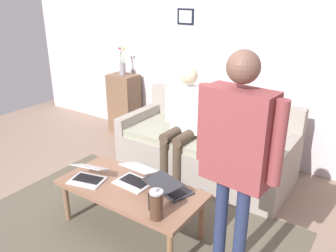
{
  "coord_description": "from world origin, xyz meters",
  "views": [
    {
      "loc": [
        -1.82,
        1.82,
        2.06
      ],
      "look_at": [
        -0.03,
        -0.81,
        0.8
      ],
      "focal_mm": 36.81,
      "sensor_mm": 36.0,
      "label": 1
    }
  ],
  "objects_px": {
    "couch": "(206,148)",
    "laptop_left": "(136,177)",
    "laptop_right": "(169,187)",
    "side_shelf": "(124,104)",
    "french_press": "(156,205)",
    "laptop_center": "(88,176)",
    "flower_vase": "(122,67)",
    "person_seated": "(184,118)",
    "person_standing": "(237,149)",
    "coffee_table": "(131,191)"
  },
  "relations": [
    {
      "from": "couch",
      "to": "person_standing",
      "type": "bearing_deg",
      "value": 123.7
    },
    {
      "from": "flower_vase",
      "to": "person_seated",
      "type": "relative_size",
      "value": 0.32
    },
    {
      "from": "laptop_left",
      "to": "laptop_right",
      "type": "xyz_separation_m",
      "value": [
        -0.34,
        -0.03,
        0.0
      ]
    },
    {
      "from": "person_seated",
      "to": "laptop_left",
      "type": "bearing_deg",
      "value": 96.43
    },
    {
      "from": "laptop_left",
      "to": "laptop_center",
      "type": "xyz_separation_m",
      "value": [
        0.38,
        0.21,
        -0.0
      ]
    },
    {
      "from": "couch",
      "to": "laptop_right",
      "type": "height_order",
      "value": "couch"
    },
    {
      "from": "coffee_table",
      "to": "person_standing",
      "type": "xyz_separation_m",
      "value": [
        -1.0,
        0.1,
        0.72
      ]
    },
    {
      "from": "side_shelf",
      "to": "laptop_left",
      "type": "bearing_deg",
      "value": 133.58
    },
    {
      "from": "coffee_table",
      "to": "person_standing",
      "type": "height_order",
      "value": "person_standing"
    },
    {
      "from": "couch",
      "to": "flower_vase",
      "type": "height_order",
      "value": "flower_vase"
    },
    {
      "from": "laptop_left",
      "to": "person_seated",
      "type": "bearing_deg",
      "value": -83.57
    },
    {
      "from": "laptop_left",
      "to": "french_press",
      "type": "distance_m",
      "value": 0.58
    },
    {
      "from": "couch",
      "to": "laptop_center",
      "type": "height_order",
      "value": "couch"
    },
    {
      "from": "couch",
      "to": "laptop_center",
      "type": "bearing_deg",
      "value": 73.22
    },
    {
      "from": "laptop_left",
      "to": "flower_vase",
      "type": "relative_size",
      "value": 0.82
    },
    {
      "from": "laptop_left",
      "to": "side_shelf",
      "type": "bearing_deg",
      "value": -46.42
    },
    {
      "from": "flower_vase",
      "to": "french_press",
      "type": "bearing_deg",
      "value": 135.9
    },
    {
      "from": "coffee_table",
      "to": "laptop_left",
      "type": "bearing_deg",
      "value": -80.21
    },
    {
      "from": "couch",
      "to": "person_standing",
      "type": "distance_m",
      "value": 1.91
    },
    {
      "from": "coffee_table",
      "to": "flower_vase",
      "type": "height_order",
      "value": "flower_vase"
    },
    {
      "from": "laptop_left",
      "to": "person_standing",
      "type": "xyz_separation_m",
      "value": [
        -1.02,
        0.2,
        0.63
      ]
    },
    {
      "from": "laptop_left",
      "to": "side_shelf",
      "type": "height_order",
      "value": "side_shelf"
    },
    {
      "from": "laptop_center",
      "to": "side_shelf",
      "type": "height_order",
      "value": "side_shelf"
    },
    {
      "from": "person_standing",
      "to": "person_seated",
      "type": "height_order",
      "value": "person_standing"
    },
    {
      "from": "flower_vase",
      "to": "laptop_center",
      "type": "bearing_deg",
      "value": 122.76
    },
    {
      "from": "laptop_center",
      "to": "flower_vase",
      "type": "distance_m",
      "value": 2.32
    },
    {
      "from": "laptop_left",
      "to": "laptop_right",
      "type": "height_order",
      "value": "laptop_left"
    },
    {
      "from": "person_standing",
      "to": "laptop_center",
      "type": "bearing_deg",
      "value": 0.74
    },
    {
      "from": "side_shelf",
      "to": "person_standing",
      "type": "relative_size",
      "value": 0.51
    },
    {
      "from": "laptop_left",
      "to": "coffee_table",
      "type": "bearing_deg",
      "value": 99.79
    },
    {
      "from": "couch",
      "to": "laptop_left",
      "type": "distance_m",
      "value": 1.26
    },
    {
      "from": "laptop_right",
      "to": "person_standing",
      "type": "relative_size",
      "value": 0.24
    },
    {
      "from": "couch",
      "to": "person_seated",
      "type": "distance_m",
      "value": 0.51
    },
    {
      "from": "laptop_center",
      "to": "side_shelf",
      "type": "bearing_deg",
      "value": -57.27
    },
    {
      "from": "coffee_table",
      "to": "person_seated",
      "type": "bearing_deg",
      "value": -83.28
    },
    {
      "from": "side_shelf",
      "to": "french_press",
      "type": "bearing_deg",
      "value": 135.88
    },
    {
      "from": "person_standing",
      "to": "laptop_left",
      "type": "bearing_deg",
      "value": -10.93
    },
    {
      "from": "french_press",
      "to": "person_standing",
      "type": "xyz_separation_m",
      "value": [
        -0.55,
        -0.13,
        0.56
      ]
    },
    {
      "from": "laptop_center",
      "to": "flower_vase",
      "type": "bearing_deg",
      "value": -57.24
    },
    {
      "from": "side_shelf",
      "to": "flower_vase",
      "type": "xyz_separation_m",
      "value": [
        0.0,
        0.0,
        0.57
      ]
    },
    {
      "from": "couch",
      "to": "side_shelf",
      "type": "bearing_deg",
      "value": -14.82
    },
    {
      "from": "coffee_table",
      "to": "laptop_center",
      "type": "height_order",
      "value": "laptop_center"
    },
    {
      "from": "person_standing",
      "to": "person_seated",
      "type": "relative_size",
      "value": 1.36
    },
    {
      "from": "laptop_center",
      "to": "french_press",
      "type": "height_order",
      "value": "french_press"
    },
    {
      "from": "flower_vase",
      "to": "person_seated",
      "type": "height_order",
      "value": "flower_vase"
    },
    {
      "from": "coffee_table",
      "to": "laptop_left",
      "type": "distance_m",
      "value": 0.13
    },
    {
      "from": "laptop_center",
      "to": "laptop_right",
      "type": "xyz_separation_m",
      "value": [
        -0.73,
        -0.25,
        0.0
      ]
    },
    {
      "from": "laptop_right",
      "to": "flower_vase",
      "type": "relative_size",
      "value": 1.02
    },
    {
      "from": "laptop_right",
      "to": "side_shelf",
      "type": "xyz_separation_m",
      "value": [
        1.94,
        -1.65,
        -0.04
      ]
    },
    {
      "from": "coffee_table",
      "to": "laptop_center",
      "type": "relative_size",
      "value": 3.61
    }
  ]
}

